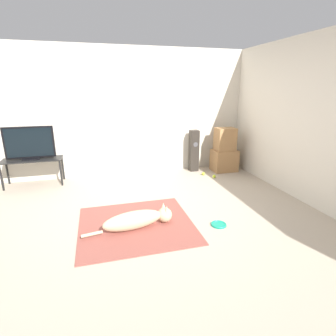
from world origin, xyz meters
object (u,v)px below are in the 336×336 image
Objects in this scene: tv_stand at (32,163)px; tv at (29,143)px; cardboard_box_upper at (225,139)px; floor_speaker at (194,151)px; frisbee at (219,224)px; cardboard_box_lower at (224,160)px; tennis_ball_near_speaker at (203,174)px; tennis_ball_by_boxes at (214,176)px; dog at (139,219)px.

tv is at bearing 90.00° from tv_stand.
floor_speaker is at bearing 161.85° from cardboard_box_upper.
frisbee is at bearing -41.25° from tv.
frisbee is at bearing -102.68° from floor_speaker.
tv is (-3.86, 0.14, 0.56)m from cardboard_box_lower.
cardboard_box_lower is at bearing 18.67° from tennis_ball_near_speaker.
frisbee is 3.12× the size of tennis_ball_near_speaker.
tennis_ball_near_speaker is (3.30, -0.33, -0.40)m from tv_stand.
frisbee is 2.58m from cardboard_box_upper.
tv_stand is 15.87× the size of tennis_ball_by_boxes.
cardboard_box_lower is 0.50× the size of tv_stand.
cardboard_box_lower is 0.63m from tennis_ball_near_speaker.
frisbee is 0.39× the size of cardboard_box_lower.
tv is at bearing 177.64° from cardboard_box_upper.
tennis_ball_near_speaker is (-0.15, 0.22, 0.00)m from tennis_ball_by_boxes.
cardboard_box_upper reaches higher than cardboard_box_lower.
floor_speaker is at bearing 77.32° from frisbee.
tv_stand reaches higher than dog.
tv_stand is 15.87× the size of tennis_ball_near_speaker.
cardboard_box_lower is 3.87m from tv_stand.
cardboard_box_lower is 7.92× the size of tennis_ball_near_speaker.
dog reaches higher than frisbee.
tv is (-1.63, 2.14, 0.67)m from dog.
cardboard_box_upper is at bearing 61.93° from frisbee.
cardboard_box_upper is 3.86m from tv_stand.
cardboard_box_lower is at bearing -2.02° from tv_stand.
tv_stand reaches higher than tennis_ball_near_speaker.
tv reaches higher than cardboard_box_lower.
frisbee is at bearing -118.07° from cardboard_box_upper.
tennis_ball_near_speaker is (3.30, -0.33, -0.76)m from tv.
tennis_ball_near_speaker is at bearing -5.65° from tv_stand.
cardboard_box_upper reaches higher than tennis_ball_near_speaker.
dog reaches higher than tennis_ball_by_boxes.
floor_speaker reaches higher than dog.
floor_speaker is at bearing 163.90° from cardboard_box_lower.
tv_stand is (-3.22, -0.05, -0.01)m from floor_speaker.
floor_speaker is at bearing 0.90° from tv_stand.
tv reaches higher than tennis_ball_near_speaker.
tv is 12.89× the size of tennis_ball_by_boxes.
dog is 1.07m from frisbee.
dog is 3.03m from cardboard_box_upper.
cardboard_box_lower is at bearing 61.73° from frisbee.
dog is 1.13× the size of tv_stand.
cardboard_box_upper is 7.34× the size of tennis_ball_near_speaker.
floor_speaker is at bearing 102.73° from tennis_ball_near_speaker.
tv is at bearing 138.75° from frisbee.
tennis_ball_near_speaker is (-0.54, -0.17, -0.68)m from cardboard_box_upper.
floor_speaker is (-0.65, 0.19, 0.22)m from cardboard_box_lower.
dog is at bearing -132.62° from tennis_ball_near_speaker.
cardboard_box_upper is at bearing 17.51° from tennis_ball_near_speaker.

